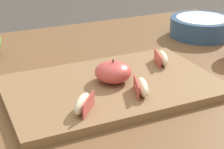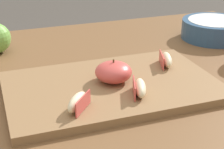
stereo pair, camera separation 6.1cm
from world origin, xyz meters
name	(u,v)px [view 1 (the left image)]	position (x,y,z in m)	size (l,w,h in m)	color
dining_table	(93,120)	(0.00, 0.00, 0.64)	(1.25, 0.91, 0.74)	brown
cutting_board	(112,87)	(0.02, -0.06, 0.75)	(0.45, 0.28, 0.02)	olive
apple_half_skin_up	(113,72)	(0.03, -0.05, 0.78)	(0.08, 0.08, 0.05)	#D14C47
apple_wedge_near_knife	(83,104)	(-0.08, -0.14, 0.77)	(0.06, 0.07, 0.03)	beige
apple_wedge_front	(142,87)	(0.06, -0.13, 0.77)	(0.04, 0.07, 0.03)	beige
apple_wedge_middle	(162,58)	(0.18, -0.01, 0.77)	(0.04, 0.07, 0.03)	beige
ceramic_fruit_bowl	(201,26)	(0.43, 0.17, 0.77)	(0.19, 0.19, 0.06)	#2D517A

